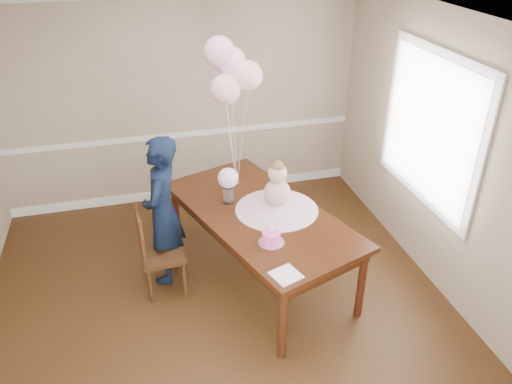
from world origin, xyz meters
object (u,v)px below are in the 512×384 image
object	(u,v)px
dining_chair_seat	(163,255)
woman	(163,211)
dining_table_top	(260,214)
birthday_cake	(271,237)

from	to	relation	value
dining_chair_seat	woman	distance (m)	0.43
dining_table_top	woman	distance (m)	0.98
dining_table_top	dining_chair_seat	distance (m)	1.06
woman	dining_table_top	bearing A→B (deg)	91.98
dining_table_top	woman	world-z (taller)	woman
dining_chair_seat	woman	bearing A→B (deg)	72.21
woman	birthday_cake	bearing A→B (deg)	66.32
birthday_cake	dining_chair_seat	bearing A→B (deg)	147.02
dining_table_top	birthday_cake	bearing A→B (deg)	-113.96
dining_chair_seat	woman	size ratio (longest dim) A/B	0.26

